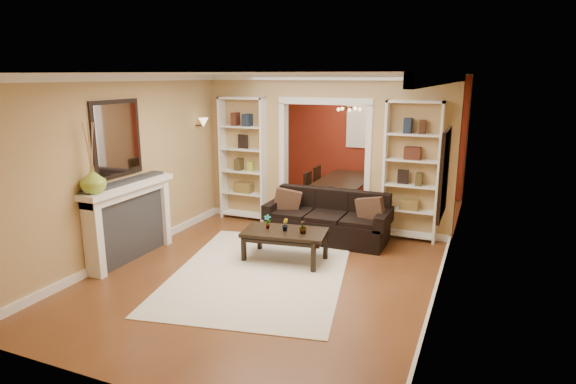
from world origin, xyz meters
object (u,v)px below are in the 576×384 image
at_px(sofa, 327,217).
at_px(bookshelf_left, 243,159).
at_px(fireplace, 131,222).
at_px(coffee_table, 285,246).
at_px(bookshelf_right, 411,172).
at_px(dining_table, 347,193).

xyz_separation_m(sofa, bookshelf_left, (-1.86, 0.58, 0.75)).
height_order(bookshelf_left, fireplace, bookshelf_left).
xyz_separation_m(coffee_table, bookshelf_left, (-1.58, 1.71, 0.92)).
xyz_separation_m(bookshelf_right, fireplace, (-3.64, -2.53, -0.57)).
bearing_deg(sofa, dining_table, 97.50).
xyz_separation_m(bookshelf_left, dining_table, (1.58, 1.54, -0.85)).
distance_m(bookshelf_left, dining_table, 2.37).
height_order(fireplace, dining_table, fireplace).
bearing_deg(dining_table, bookshelf_left, 134.27).
bearing_deg(dining_table, fireplace, 152.47).
bearing_deg(sofa, bookshelf_left, 162.71).
distance_m(bookshelf_left, fireplace, 2.65).
xyz_separation_m(coffee_table, bookshelf_right, (1.52, 1.71, 0.92)).
relative_size(coffee_table, bookshelf_right, 0.53).
distance_m(coffee_table, dining_table, 3.25).
bearing_deg(bookshelf_right, bookshelf_left, 180.00).
bearing_deg(fireplace, dining_table, 62.47).
distance_m(sofa, bookshelf_left, 2.09).
bearing_deg(bookshelf_left, bookshelf_right, 0.00).
bearing_deg(coffee_table, fireplace, -167.29).
bearing_deg(fireplace, bookshelf_left, 77.95).
distance_m(sofa, dining_table, 2.14).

